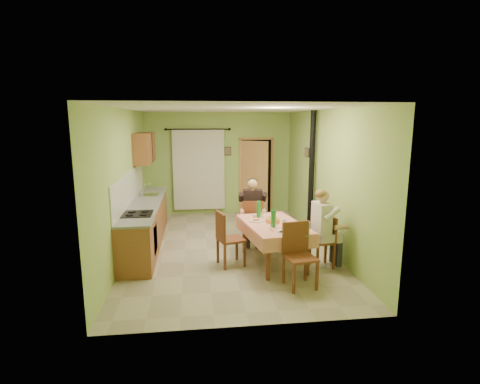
{
  "coord_description": "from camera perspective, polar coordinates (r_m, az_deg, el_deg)",
  "views": [
    {
      "loc": [
        -0.65,
        -7.33,
        2.59
      ],
      "look_at": [
        0.25,
        0.1,
        1.15
      ],
      "focal_mm": 28.0,
      "sensor_mm": 36.0,
      "label": 1
    }
  ],
  "objects": [
    {
      "name": "chair_left",
      "position": [
        6.84,
        -1.51,
        -8.75
      ],
      "size": [
        0.54,
        0.54,
        1.0
      ],
      "rotation": [
        0.0,
        0.0,
        -1.3
      ],
      "color": "brown",
      "rests_on": "ground"
    },
    {
      "name": "room_shell",
      "position": [
        7.4,
        -1.84,
        4.91
      ],
      "size": [
        4.04,
        6.04,
        2.82
      ],
      "color": "#A1C565",
      "rests_on": "ground"
    },
    {
      "name": "picture_back",
      "position": [
        10.37,
        -1.91,
        6.24
      ],
      "size": [
        0.19,
        0.03,
        0.23
      ],
      "primitive_type": "cube",
      "color": "black",
      "rests_on": "room_shell"
    },
    {
      "name": "tableware",
      "position": [
        6.68,
        5.61,
        -4.47
      ],
      "size": [
        0.92,
        1.53,
        0.33
      ],
      "color": "white",
      "rests_on": "dining_table"
    },
    {
      "name": "man_far",
      "position": [
        7.74,
        1.92,
        -1.88
      ],
      "size": [
        0.61,
        0.5,
        1.39
      ],
      "rotation": [
        0.0,
        0.0,
        -0.11
      ],
      "color": "black",
      "rests_on": "chair_far"
    },
    {
      "name": "upper_cabinets",
      "position": [
        9.13,
        -14.35,
        6.54
      ],
      "size": [
        0.35,
        1.4,
        0.7
      ],
      "primitive_type": "cube",
      "color": "brown",
      "rests_on": "room_shell"
    },
    {
      "name": "doorway",
      "position": [
        10.43,
        2.33,
        2.4
      ],
      "size": [
        0.96,
        0.55,
        2.15
      ],
      "color": "black",
      "rests_on": "ground"
    },
    {
      "name": "picture_right",
      "position": [
        8.95,
        10.19,
        5.98
      ],
      "size": [
        0.03,
        0.31,
        0.21
      ],
      "primitive_type": "cube",
      "color": "brown",
      "rests_on": "room_shell"
    },
    {
      "name": "chair_far",
      "position": [
        7.88,
        1.9,
        -6.08
      ],
      "size": [
        0.47,
        0.47,
        0.99
      ],
      "rotation": [
        0.0,
        0.0,
        -0.11
      ],
      "color": "brown",
      "rests_on": "ground"
    },
    {
      "name": "dining_table",
      "position": [
        6.9,
        5.11,
        -7.81
      ],
      "size": [
        1.22,
        1.75,
        0.76
      ],
      "rotation": [
        0.0,
        0.0,
        0.16
      ],
      "color": "#EE917B",
      "rests_on": "ground"
    },
    {
      "name": "kitchen_run",
      "position": [
        8.08,
        -14.22,
        -4.57
      ],
      "size": [
        0.64,
        3.64,
        1.56
      ],
      "color": "brown",
      "rests_on": "ground"
    },
    {
      "name": "man_right",
      "position": [
        6.73,
        12.57,
        -4.11
      ],
      "size": [
        0.51,
        0.62,
        1.39
      ],
      "rotation": [
        0.0,
        0.0,
        1.71
      ],
      "color": "beige",
      "rests_on": "chair_right"
    },
    {
      "name": "chair_near",
      "position": [
        6.07,
        9.07,
        -11.48
      ],
      "size": [
        0.52,
        0.52,
        1.01
      ],
      "rotation": [
        0.0,
        0.0,
        3.31
      ],
      "color": "brown",
      "rests_on": "ground"
    },
    {
      "name": "stove_flue",
      "position": [
        8.47,
        10.73,
        0.06
      ],
      "size": [
        0.24,
        0.24,
        2.8
      ],
      "color": "black",
      "rests_on": "ground"
    },
    {
      "name": "floor",
      "position": [
        7.8,
        -1.75,
        -8.51
      ],
      "size": [
        4.0,
        6.0,
        0.01
      ],
      "primitive_type": "cube",
      "color": "tan",
      "rests_on": "ground"
    },
    {
      "name": "curtain",
      "position": [
        10.31,
        -6.3,
        3.44
      ],
      "size": [
        1.7,
        0.07,
        2.22
      ],
      "color": "black",
      "rests_on": "ground"
    },
    {
      "name": "chair_right",
      "position": [
        6.9,
        12.45,
        -8.84
      ],
      "size": [
        0.42,
        0.42,
        0.93
      ],
      "rotation": [
        0.0,
        0.0,
        1.71
      ],
      "color": "brown",
      "rests_on": "ground"
    }
  ]
}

